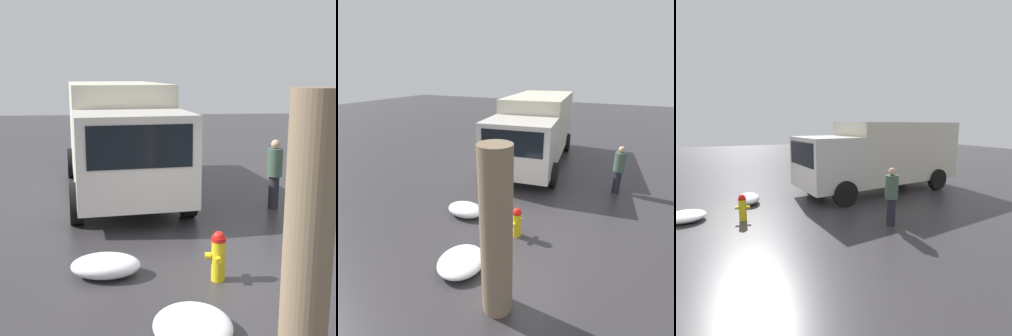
{
  "view_description": "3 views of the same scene",
  "coord_description": "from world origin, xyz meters",
  "views": [
    {
      "loc": [
        -6.71,
        1.39,
        3.17
      ],
      "look_at": [
        2.59,
        0.55,
        1.28
      ],
      "focal_mm": 50.0,
      "sensor_mm": 36.0,
      "label": 1
    },
    {
      "loc": [
        -5.25,
        -2.2,
        4.01
      ],
      "look_at": [
        2.44,
        1.47,
        0.79
      ],
      "focal_mm": 28.0,
      "sensor_mm": 36.0,
      "label": 2
    },
    {
      "loc": [
        -0.25,
        -8.02,
        2.82
      ],
      "look_at": [
        3.28,
        0.0,
        1.36
      ],
      "focal_mm": 28.0,
      "sensor_mm": 36.0,
      "label": 3
    }
  ],
  "objects": [
    {
      "name": "ground_plane",
      "position": [
        0.0,
        0.0,
        0.0
      ],
      "size": [
        60.0,
        60.0,
        0.0
      ],
      "primitive_type": "plane",
      "color": "#333033"
    },
    {
      "name": "fire_hydrant",
      "position": [
        0.0,
        0.0,
        0.41
      ],
      "size": [
        0.42,
        0.33,
        0.8
      ],
      "rotation": [
        0.0,
        0.0,
        1.42
      ],
      "color": "yellow",
      "rests_on": "ground_plane"
    },
    {
      "name": "tree_trunk",
      "position": [
        -2.11,
        -0.54,
        1.53
      ],
      "size": [
        0.81,
        0.53,
        3.03
      ],
      "color": "#7F6B51",
      "rests_on": "ground_plane"
    },
    {
      "name": "delivery_truck",
      "position": [
        5.79,
        1.58,
        1.59
      ],
      "size": [
        7.33,
        3.42,
        2.91
      ],
      "rotation": [
        0.0,
        0.0,
        1.7
      ],
      "color": "beige",
      "rests_on": "ground_plane"
    },
    {
      "name": "pedestrian",
      "position": [
        3.81,
        -2.09,
        0.9
      ],
      "size": [
        0.36,
        0.36,
        1.65
      ],
      "rotation": [
        0.0,
        0.0,
        0.29
      ],
      "color": "#23232D",
      "rests_on": "ground_plane"
    },
    {
      "name": "snow_pile_by_hydrant",
      "position": [
        -1.56,
        0.62,
        0.15
      ],
      "size": [
        1.11,
        0.98,
        0.3
      ],
      "color": "white",
      "rests_on": "ground_plane"
    },
    {
      "name": "snow_pile_curbside",
      "position": [
        0.29,
        1.74,
        0.18
      ],
      "size": [
        0.72,
        1.1,
        0.37
      ],
      "color": "white",
      "rests_on": "ground_plane"
    }
  ]
}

